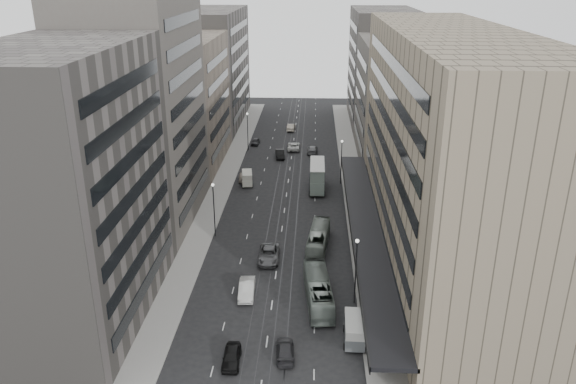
% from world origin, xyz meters
% --- Properties ---
extents(ground, '(220.00, 220.00, 0.00)m').
position_xyz_m(ground, '(0.00, 0.00, 0.00)').
color(ground, black).
rests_on(ground, ground).
extents(sidewalk_right, '(4.00, 125.00, 0.15)m').
position_xyz_m(sidewalk_right, '(12.00, 37.50, 0.07)').
color(sidewalk_right, gray).
rests_on(sidewalk_right, ground).
extents(sidewalk_left, '(4.00, 125.00, 0.15)m').
position_xyz_m(sidewalk_left, '(-12.00, 37.50, 0.07)').
color(sidewalk_left, gray).
rests_on(sidewalk_left, ground).
extents(department_store, '(19.20, 60.00, 30.00)m').
position_xyz_m(department_store, '(21.45, 8.00, 14.95)').
color(department_store, gray).
rests_on(department_store, ground).
extents(building_right_mid, '(15.00, 28.00, 24.00)m').
position_xyz_m(building_right_mid, '(21.50, 52.00, 12.00)').
color(building_right_mid, '#524C47').
rests_on(building_right_mid, ground).
extents(building_right_far, '(15.00, 32.00, 28.00)m').
position_xyz_m(building_right_far, '(21.50, 82.00, 14.00)').
color(building_right_far, '#66615C').
rests_on(building_right_far, ground).
extents(building_left_a, '(15.00, 28.00, 30.00)m').
position_xyz_m(building_left_a, '(-21.50, -8.00, 15.00)').
color(building_left_a, '#66615C').
rests_on(building_left_a, ground).
extents(building_left_b, '(15.00, 26.00, 34.00)m').
position_xyz_m(building_left_b, '(-21.50, 19.00, 17.00)').
color(building_left_b, '#524C47').
rests_on(building_left_b, ground).
extents(building_left_c, '(15.00, 28.00, 25.00)m').
position_xyz_m(building_left_c, '(-21.50, 46.00, 12.50)').
color(building_left_c, gray).
rests_on(building_left_c, ground).
extents(building_left_d, '(15.00, 38.00, 28.00)m').
position_xyz_m(building_left_d, '(-21.50, 79.00, 14.00)').
color(building_left_d, '#66615C').
rests_on(building_left_d, ground).
extents(lamp_right_near, '(0.44, 0.44, 8.32)m').
position_xyz_m(lamp_right_near, '(9.70, -5.00, 5.20)').
color(lamp_right_near, '#262628').
rests_on(lamp_right_near, ground).
extents(lamp_right_far, '(0.44, 0.44, 8.32)m').
position_xyz_m(lamp_right_far, '(9.70, 35.00, 5.20)').
color(lamp_right_far, '#262628').
rests_on(lamp_right_far, ground).
extents(lamp_left_near, '(0.44, 0.44, 8.32)m').
position_xyz_m(lamp_left_near, '(-9.70, 12.00, 5.20)').
color(lamp_left_near, '#262628').
rests_on(lamp_left_near, ground).
extents(lamp_left_far, '(0.44, 0.44, 8.32)m').
position_xyz_m(lamp_left_far, '(-9.70, 55.00, 5.20)').
color(lamp_left_far, '#262628').
rests_on(lamp_left_far, ground).
extents(bus_near, '(3.73, 11.60, 3.18)m').
position_xyz_m(bus_near, '(5.43, -5.07, 1.59)').
color(bus_near, gray).
rests_on(bus_near, ground).
extents(bus_far, '(3.59, 10.60, 2.90)m').
position_xyz_m(bus_far, '(5.50, 9.04, 1.45)').
color(bus_far, '#929D93').
rests_on(bus_far, ground).
extents(double_decker, '(2.79, 9.00, 4.92)m').
position_xyz_m(double_decker, '(5.34, 31.80, 2.65)').
color(double_decker, slate).
rests_on(double_decker, ground).
extents(vw_microbus, '(2.36, 4.93, 2.63)m').
position_xyz_m(vw_microbus, '(9.20, -12.42, 1.46)').
color(vw_microbus, '#515558').
rests_on(vw_microbus, ground).
extents(panel_van, '(2.41, 4.22, 2.53)m').
position_xyz_m(panel_van, '(-7.42, 33.45, 1.39)').
color(panel_van, beige).
rests_on(panel_van, ground).
extents(sedan_0, '(1.87, 4.40, 1.48)m').
position_xyz_m(sedan_0, '(-3.23, -16.61, 0.74)').
color(sedan_0, black).
rests_on(sedan_0, ground).
extents(sedan_1, '(2.06, 5.26, 1.71)m').
position_xyz_m(sedan_1, '(-3.17, -3.98, 0.85)').
color(sedan_1, silver).
rests_on(sedan_1, ground).
extents(sedan_2, '(2.82, 6.00, 1.66)m').
position_xyz_m(sedan_2, '(-1.21, 5.03, 0.83)').
color(sedan_2, '#5B5B5D').
rests_on(sedan_2, ground).
extents(sedan_3, '(2.24, 4.81, 1.36)m').
position_xyz_m(sedan_3, '(2.04, -15.25, 0.68)').
color(sedan_3, '#262628').
rests_on(sedan_3, ground).
extents(sedan_4, '(2.06, 4.05, 1.32)m').
position_xyz_m(sedan_4, '(-8.50, 35.79, 0.66)').
color(sedan_4, '#A59688').
rests_on(sedan_4, ground).
extents(sedan_5, '(2.35, 5.20, 1.65)m').
position_xyz_m(sedan_5, '(-2.41, 49.86, 0.83)').
color(sedan_5, black).
rests_on(sedan_5, ground).
extents(sedan_6, '(2.61, 5.62, 1.56)m').
position_xyz_m(sedan_6, '(0.27, 55.89, 0.78)').
color(sedan_6, silver).
rests_on(sedan_6, ground).
extents(sedan_7, '(2.28, 5.29, 1.52)m').
position_xyz_m(sedan_7, '(4.38, 53.58, 0.76)').
color(sedan_7, slate).
rests_on(sedan_7, ground).
extents(sedan_8, '(2.01, 4.17, 1.38)m').
position_xyz_m(sedan_8, '(-8.50, 59.22, 0.69)').
color(sedan_8, '#29292B').
rests_on(sedan_8, ground).
extents(sedan_9, '(2.00, 5.08, 1.65)m').
position_xyz_m(sedan_9, '(-0.98, 71.79, 0.82)').
color(sedan_9, beige).
rests_on(sedan_9, ground).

